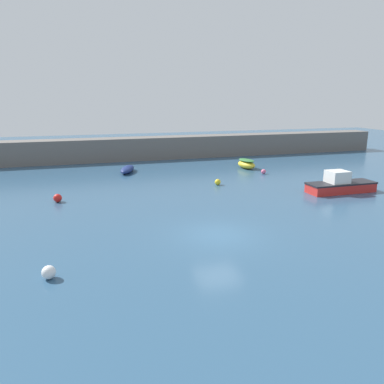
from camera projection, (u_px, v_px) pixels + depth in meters
ground_plane at (218, 237)px, 20.37m from camera, size 120.00×120.00×0.20m
harbor_breakwater at (139, 148)px, 44.82m from camera, size 64.24×2.76×2.63m
rowboat_blue_near at (127, 169)px, 37.14m from camera, size 2.22×3.64×0.65m
rowboat_with_red_cover at (246, 164)px, 39.30m from camera, size 1.64×2.76×0.98m
motorboat_with_cabin at (340, 185)px, 29.39m from camera, size 5.55×1.75×1.73m
mooring_buoy_red at (58, 198)px, 26.66m from camera, size 0.59×0.59×0.59m
mooring_buoy_pink at (264, 172)px, 36.51m from camera, size 0.46×0.46×0.46m
mooring_buoy_yellow at (218, 182)px, 31.89m from camera, size 0.51×0.51×0.51m
mooring_buoy_white at (49, 272)px, 15.36m from camera, size 0.58×0.58×0.58m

